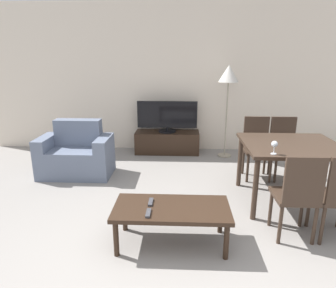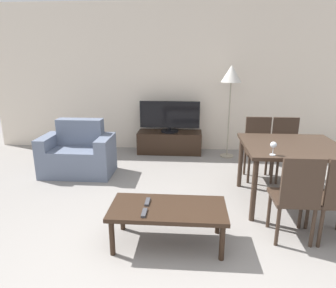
{
  "view_description": "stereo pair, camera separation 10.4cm",
  "coord_description": "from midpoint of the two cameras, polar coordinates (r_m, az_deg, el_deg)",
  "views": [
    {
      "loc": [
        0.04,
        -1.85,
        1.76
      ],
      "look_at": [
        -0.14,
        1.91,
        0.65
      ],
      "focal_mm": 32.0,
      "sensor_mm": 36.0,
      "label": 1
    },
    {
      "loc": [
        0.14,
        -1.85,
        1.76
      ],
      "look_at": [
        -0.14,
        1.91,
        0.65
      ],
      "focal_mm": 32.0,
      "sensor_mm": 36.0,
      "label": 2
    }
  ],
  "objects": [
    {
      "name": "armchair",
      "position": [
        4.79,
        -16.12,
        -1.92
      ],
      "size": [
        1.07,
        0.61,
        0.83
      ],
      "color": "slate",
      "rests_on": "ground_plane"
    },
    {
      "name": "remote_primary",
      "position": [
        2.77,
        -3.46,
        -12.95
      ],
      "size": [
        0.04,
        0.15,
        0.02
      ],
      "color": "#38383D",
      "rests_on": "coffee_table"
    },
    {
      "name": "remote_secondary",
      "position": [
        2.95,
        -2.9,
        -10.94
      ],
      "size": [
        0.04,
        0.15,
        0.02
      ],
      "color": "#38383D",
      "rests_on": "coffee_table"
    },
    {
      "name": "dining_table",
      "position": [
        3.86,
        23.17,
        -1.36
      ],
      "size": [
        1.13,
        1.03,
        0.76
      ],
      "color": "#38281E",
      "rests_on": "ground_plane"
    },
    {
      "name": "floor_lamp",
      "position": [
        5.3,
        12.52,
        12.19
      ],
      "size": [
        0.35,
        0.35,
        1.62
      ],
      "color": "gray",
      "rests_on": "ground_plane"
    },
    {
      "name": "dining_chair_far_left",
      "position": [
        4.61,
        17.45,
        -0.21
      ],
      "size": [
        0.4,
        0.4,
        0.9
      ],
      "color": "#38281E",
      "rests_on": "ground_plane"
    },
    {
      "name": "wall_back",
      "position": [
        5.71,
        3.4,
        12.26
      ],
      "size": [
        7.34,
        0.06,
        2.7
      ],
      "color": "beige",
      "rests_on": "ground_plane"
    },
    {
      "name": "coffee_table",
      "position": [
        2.9,
        1.06,
        -12.68
      ],
      "size": [
        1.1,
        0.53,
        0.39
      ],
      "color": "black",
      "rests_on": "ground_plane"
    },
    {
      "name": "dining_chair_near",
      "position": [
        3.13,
        24.09,
        -8.82
      ],
      "size": [
        0.4,
        0.4,
        0.9
      ],
      "color": "#38281E",
      "rests_on": "ground_plane"
    },
    {
      "name": "tv_stand",
      "position": [
        5.64,
        0.84,
        0.36
      ],
      "size": [
        1.18,
        0.43,
        0.4
      ],
      "color": "black",
      "rests_on": "ground_plane"
    },
    {
      "name": "tv",
      "position": [
        5.52,
        0.86,
        5.26
      ],
      "size": [
        1.1,
        0.32,
        0.57
      ],
      "color": "black",
      "rests_on": "tv_stand"
    },
    {
      "name": "wine_glass_left",
      "position": [
        3.33,
        20.3,
        -0.33
      ],
      "size": [
        0.07,
        0.07,
        0.15
      ],
      "color": "silver",
      "rests_on": "dining_table"
    },
    {
      "name": "dining_chair_far",
      "position": [
        4.72,
        22.12,
        -0.31
      ],
      "size": [
        0.4,
        0.4,
        0.9
      ],
      "color": "#38281E",
      "rests_on": "ground_plane"
    }
  ]
}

